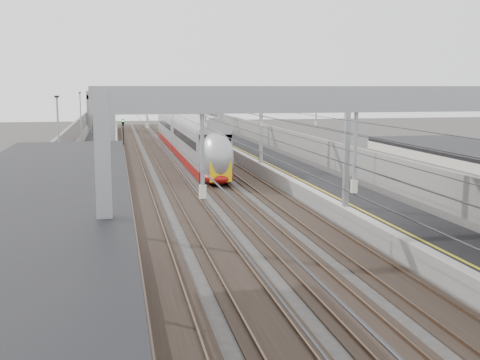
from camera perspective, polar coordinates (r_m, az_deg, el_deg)
name	(u,v)px	position (r m, az deg, el deg)	size (l,w,h in m)	color
platform_left	(95,168)	(54.45, -13.58, 1.09)	(4.00, 120.00, 1.00)	black
platform_right	(271,164)	(56.20, 2.95, 1.56)	(4.00, 120.00, 1.00)	black
tracks	(186,171)	(54.81, -5.18, 0.87)	(11.40, 140.00, 0.20)	black
overhead_line	(177,102)	(60.88, -5.97, 7.41)	(13.00, 140.00, 6.60)	#909398
canopy_left	(14,218)	(12.36, -20.60, -3.41)	(4.40, 30.00, 4.24)	black
overbridge	(150,100)	(109.14, -8.52, 7.52)	(22.00, 2.20, 6.90)	gray
wall_left	(57,157)	(54.53, -16.99, 2.12)	(0.30, 120.00, 3.20)	gray
wall_right	(304,151)	(56.95, 6.08, 2.73)	(0.30, 120.00, 3.20)	gray
train	(186,138)	(66.84, -5.11, 4.03)	(2.64, 48.13, 4.18)	#9F100E
signal_green	(123,127)	(79.30, -11.03, 4.91)	(0.32, 0.32, 3.48)	black
signal_red_near	(193,129)	(74.97, -4.53, 4.83)	(0.32, 0.32, 3.48)	black
signal_red_far	(198,124)	(86.07, -3.98, 5.35)	(0.32, 0.32, 3.48)	black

